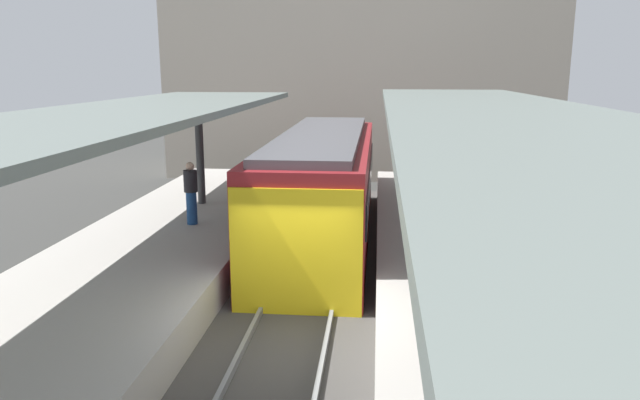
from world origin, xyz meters
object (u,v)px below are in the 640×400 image
object	(u,v)px
platform_sign	(484,171)
litter_bin	(568,295)
passenger_near_bench	(463,285)
passenger_mid_platform	(191,192)
commuter_train	(322,187)

from	to	relation	value
platform_sign	litter_bin	distance (m)	5.14
platform_sign	litter_bin	xyz separation A→B (m)	(0.62, -4.95, -1.22)
platform_sign	passenger_near_bench	bearing A→B (deg)	-102.01
litter_bin	passenger_mid_platform	size ratio (longest dim) A/B	0.48
litter_bin	passenger_mid_platform	bearing A→B (deg)	146.48
passenger_mid_platform	commuter_train	bearing A→B (deg)	27.06
commuter_train	platform_sign	distance (m)	4.74
passenger_mid_platform	litter_bin	bearing A→B (deg)	-33.52
commuter_train	litter_bin	xyz separation A→B (m)	(4.77, -7.06, -0.33)
passenger_near_bench	litter_bin	bearing A→B (deg)	27.99
platform_sign	passenger_mid_platform	xyz separation A→B (m)	(-7.48, 0.41, -0.76)
litter_bin	passenger_mid_platform	distance (m)	9.72
platform_sign	litter_bin	world-z (taller)	platform_sign
commuter_train	passenger_mid_platform	world-z (taller)	commuter_train
platform_sign	litter_bin	size ratio (longest dim) A/B	2.76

